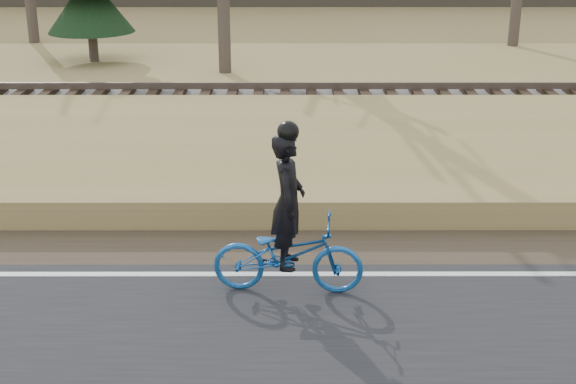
{
  "coord_description": "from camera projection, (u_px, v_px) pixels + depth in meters",
  "views": [
    {
      "loc": [
        0.64,
        -9.27,
        4.69
      ],
      "look_at": [
        0.65,
        0.5,
        1.1
      ],
      "focal_mm": 50.0,
      "sensor_mm": 36.0,
      "label": 1
    }
  ],
  "objects": [
    {
      "name": "ballast",
      "position": [
        258.0,
        112.0,
        17.74
      ],
      "size": [
        120.0,
        3.0,
        0.45
      ],
      "primitive_type": "cube",
      "color": "slate",
      "rests_on": "ground"
    },
    {
      "name": "cyclist",
      "position": [
        288.0,
        240.0,
        9.82
      ],
      "size": [
        1.9,
        0.79,
        2.19
      ],
      "rotation": [
        0.0,
        0.0,
        1.5
      ],
      "color": "#154D92",
      "rests_on": "road"
    },
    {
      "name": "railroad",
      "position": [
        258.0,
        99.0,
        17.64
      ],
      "size": [
        120.0,
        2.4,
        0.29
      ],
      "color": "black",
      "rests_on": "ballast"
    },
    {
      "name": "edge_line",
      "position": [
        238.0,
        274.0,
        10.48
      ],
      "size": [
        120.0,
        0.12,
        0.01
      ],
      "primitive_type": "cube",
      "color": "silver",
      "rests_on": "road"
    },
    {
      "name": "shoulder",
      "position": [
        242.0,
        246.0,
        11.43
      ],
      "size": [
        120.0,
        1.6,
        0.04
      ],
      "primitive_type": "cube",
      "color": "#473A2B",
      "rests_on": "ground"
    },
    {
      "name": "embankment",
      "position": [
        251.0,
        167.0,
        14.18
      ],
      "size": [
        120.0,
        5.0,
        0.44
      ],
      "primitive_type": "cube",
      "color": "#987D4D",
      "rests_on": "ground"
    },
    {
      "name": "ground",
      "position": [
        237.0,
        285.0,
        10.31
      ],
      "size": [
        120.0,
        120.0,
        0.0
      ],
      "primitive_type": "plane",
      "color": "#987D4D",
      "rests_on": "ground"
    }
  ]
}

